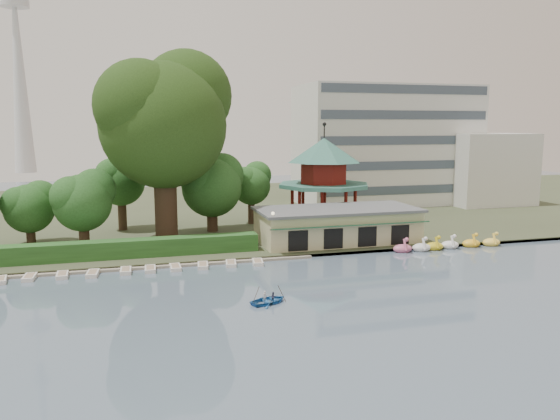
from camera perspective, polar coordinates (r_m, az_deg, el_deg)
name	(u,v)px	position (r m, az deg, el deg)	size (l,w,h in m)	color
ground_plane	(320,315)	(40.78, 4.24, -10.85)	(220.00, 220.00, 0.00)	slate
shore	(212,209)	(90.06, -7.11, 0.11)	(220.00, 70.00, 0.40)	#424930
embankment	(263,258)	(56.62, -1.76, -5.05)	(220.00, 0.60, 0.30)	gray
dock	(144,267)	(54.97, -14.03, -5.76)	(34.00, 1.60, 0.24)	gray
boathouse	(337,225)	(63.53, 5.98, -1.52)	(18.60, 9.39, 3.90)	#C1B88A
pavilion	(324,173)	(72.85, 4.60, 3.88)	(12.40, 12.40, 13.50)	#C1B88A
office_building	(402,149)	(96.74, 12.68, 6.24)	(38.00, 18.00, 20.00)	silver
broadcast_tower	(18,54)	(179.54, -25.72, 14.44)	(8.00, 8.00, 96.00)	silver
hedge	(112,249)	(57.93, -17.15, -3.95)	(30.00, 2.00, 1.80)	#295922
lamp_post	(273,224)	(57.93, -0.74, -1.50)	(0.36, 0.36, 4.28)	black
big_tree	(165,115)	(64.45, -11.97, 9.65)	(15.87, 14.79, 22.20)	#3A281C
small_trees	(129,190)	(67.61, -15.50, 2.06)	(39.07, 16.27, 10.03)	#3A281C
swan_boats	(446,245)	(64.18, 16.93, -3.55)	(13.60, 2.17, 1.92)	#CF668A
moored_rowboats	(122,271)	(53.61, -16.20, -6.16)	(27.23, 2.74, 0.36)	silver
rowboat_with_passengers	(269,297)	(43.05, -1.15, -9.12)	(5.12, 4.41, 2.01)	#2460A0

